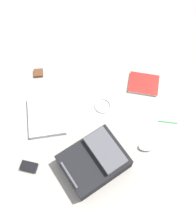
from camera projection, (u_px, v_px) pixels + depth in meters
The scene contains 9 objects.
ground_plane at pixel (92, 118), 2.00m from camera, with size 4.08×4.08×0.00m, color gray.
backpack at pixel (95, 160), 1.79m from camera, with size 0.51×0.51×0.17m.
laptop at pixel (46, 116), 1.99m from camera, with size 0.39×0.36×0.03m.
book_manual at pixel (144, 84), 2.12m from camera, with size 0.19×0.23×0.02m.
computer_mouse at pixel (146, 147), 1.89m from camera, with size 0.06×0.11×0.03m, color silver.
cable_coil at pixel (103, 106), 2.04m from camera, with size 0.13×0.13×0.01m, color silver.
power_brick at pixel (29, 167), 1.83m from camera, with size 0.06×0.11×0.03m, color black.
pen_black at pixel (168, 122), 1.98m from camera, with size 0.01×0.01×0.14m, color #198C33.
earbud_pouch at pixel (38, 73), 2.16m from camera, with size 0.07×0.07×0.02m, color #59331E.
Camera 1 is at (0.81, 0.19, 1.82)m, focal length 42.98 mm.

